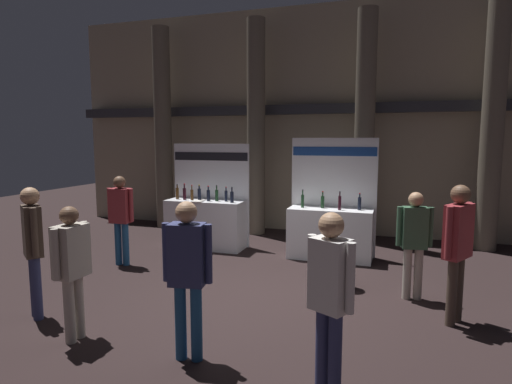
# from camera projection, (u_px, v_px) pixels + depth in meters

# --- Properties ---
(ground_plane) EXTENTS (26.62, 26.62, 0.00)m
(ground_plane) POSITION_uv_depth(u_px,v_px,m) (251.00, 295.00, 6.58)
(ground_plane) COLOR black
(hall_colonnade) EXTENTS (13.31, 1.12, 5.64)m
(hall_colonnade) POSITION_uv_depth(u_px,v_px,m) (313.00, 122.00, 10.76)
(hall_colonnade) COLOR gray
(hall_colonnade) RESTS_ON ground_plane
(exhibitor_booth_0) EXTENTS (1.80, 0.73, 2.27)m
(exhibitor_booth_0) POSITION_uv_depth(u_px,v_px,m) (206.00, 220.00, 9.42)
(exhibitor_booth_0) COLOR white
(exhibitor_booth_0) RESTS_ON ground_plane
(exhibitor_booth_1) EXTENTS (1.72, 0.66, 2.40)m
(exhibitor_booth_1) POSITION_uv_depth(u_px,v_px,m) (330.00, 228.00, 8.57)
(exhibitor_booth_1) COLOR white
(exhibitor_booth_1) RESTS_ON ground_plane
(trash_bin) EXTENTS (0.33, 0.33, 0.69)m
(trash_bin) POSITION_uv_depth(u_px,v_px,m) (342.00, 267.00, 6.89)
(trash_bin) COLOR #38383D
(trash_bin) RESTS_ON ground_plane
(visitor_1) EXTENTS (0.44, 0.38, 1.76)m
(visitor_1) POSITION_uv_depth(u_px,v_px,m) (33.00, 242.00, 5.65)
(visitor_1) COLOR navy
(visitor_1) RESTS_ON ground_plane
(visitor_2) EXTENTS (0.51, 0.26, 1.61)m
(visitor_2) POSITION_uv_depth(u_px,v_px,m) (414.00, 237.00, 6.33)
(visitor_2) COLOR #ADA393
(visitor_2) RESTS_ON ground_plane
(visitor_3) EXTENTS (0.54, 0.29, 1.74)m
(visitor_3) POSITION_uv_depth(u_px,v_px,m) (187.00, 266.00, 4.56)
(visitor_3) COLOR navy
(visitor_3) RESTS_ON ground_plane
(visitor_4) EXTENTS (0.54, 0.26, 1.69)m
(visitor_4) POSITION_uv_depth(u_px,v_px,m) (121.00, 212.00, 8.06)
(visitor_4) COLOR navy
(visitor_4) RESTS_ON ground_plane
(visitor_5) EXTENTS (0.27, 0.54, 1.61)m
(visitor_5) POSITION_uv_depth(u_px,v_px,m) (72.00, 261.00, 5.02)
(visitor_5) COLOR #ADA393
(visitor_5) RESTS_ON ground_plane
(visitor_6) EXTENTS (0.41, 0.56, 1.81)m
(visitor_6) POSITION_uv_depth(u_px,v_px,m) (458.00, 241.00, 5.46)
(visitor_6) COLOR #47382D
(visitor_6) RESTS_ON ground_plane
(visitor_7) EXTENTS (0.46, 0.37, 1.74)m
(visitor_7) POSITION_uv_depth(u_px,v_px,m) (330.00, 289.00, 3.89)
(visitor_7) COLOR navy
(visitor_7) RESTS_ON ground_plane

